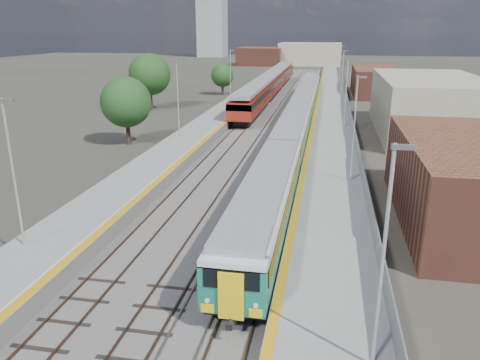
# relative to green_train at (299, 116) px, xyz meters

# --- Properties ---
(ground) EXTENTS (320.00, 320.00, 0.00)m
(ground) POSITION_rel_green_train_xyz_m (-1.50, 8.21, -2.11)
(ground) COLOR #47443A
(ground) RESTS_ON ground
(ballast_bed) EXTENTS (10.50, 155.00, 0.06)m
(ballast_bed) POSITION_rel_green_train_xyz_m (-3.75, 10.71, -2.08)
(ballast_bed) COLOR #565451
(ballast_bed) RESTS_ON ground
(tracks) EXTENTS (8.96, 160.00, 0.17)m
(tracks) POSITION_rel_green_train_xyz_m (-3.15, 12.38, -2.01)
(tracks) COLOR #4C3323
(tracks) RESTS_ON ground
(platform_right) EXTENTS (4.70, 155.00, 8.52)m
(platform_right) POSITION_rel_green_train_xyz_m (3.78, 10.70, -1.58)
(platform_right) COLOR slate
(platform_right) RESTS_ON ground
(platform_left) EXTENTS (4.30, 155.00, 8.52)m
(platform_left) POSITION_rel_green_train_xyz_m (-10.55, 10.70, -1.60)
(platform_left) COLOR slate
(platform_left) RESTS_ON ground
(buildings) EXTENTS (72.00, 185.50, 40.00)m
(buildings) POSITION_rel_green_train_xyz_m (-19.62, 96.80, 8.59)
(buildings) COLOR brown
(buildings) RESTS_ON ground
(green_train) EXTENTS (2.73, 75.95, 3.00)m
(green_train) POSITION_rel_green_train_xyz_m (0.00, 0.00, 0.00)
(green_train) COLOR black
(green_train) RESTS_ON ground
(red_train) EXTENTS (3.07, 62.26, 3.88)m
(red_train) POSITION_rel_green_train_xyz_m (-7.00, 31.30, 0.18)
(red_train) COLOR black
(red_train) RESTS_ON ground
(tree_a) EXTENTS (5.16, 5.16, 6.99)m
(tree_a) POSITION_rel_green_train_xyz_m (-17.08, -8.33, 2.29)
(tree_a) COLOR #382619
(tree_a) RESTS_ON ground
(tree_b) EXTENTS (6.06, 6.06, 8.22)m
(tree_b) POSITION_rel_green_train_xyz_m (-22.62, 12.77, 3.06)
(tree_b) COLOR #382619
(tree_b) RESTS_ON ground
(tree_c) EXTENTS (4.09, 4.09, 5.54)m
(tree_c) POSITION_rel_green_train_xyz_m (-15.76, 30.58, 1.37)
(tree_c) COLOR #382619
(tree_c) RESTS_ON ground
(tree_d) EXTENTS (4.09, 4.09, 5.54)m
(tree_d) POSITION_rel_green_train_xyz_m (23.29, 25.94, 1.37)
(tree_d) COLOR #382619
(tree_d) RESTS_ON ground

